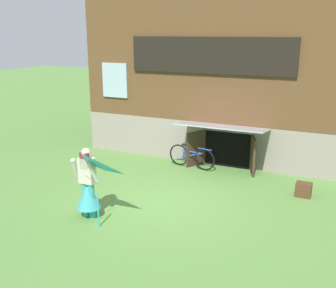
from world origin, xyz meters
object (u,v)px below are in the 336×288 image
Objects in this scene: person at (88,189)px; bicycle_blue at (191,157)px; wooden_crate at (304,190)px; kite at (81,172)px.

person is 1.03× the size of bicycle_blue.
bicycle_blue is at bearing 165.44° from wooden_crate.
person is 4.15× the size of wooden_crate.
kite is at bearing -135.97° from wooden_crate.
kite is 4.04× the size of wooden_crate.
kite reaches higher than bicycle_blue.
bicycle_blue is (0.80, 4.01, -0.32)m from person.
wooden_crate is (4.09, 3.15, -0.49)m from person.
wooden_crate is at bearing 44.03° from kite.
kite is at bearing -53.83° from person.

